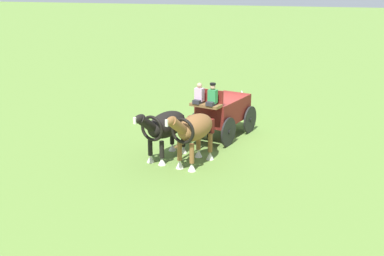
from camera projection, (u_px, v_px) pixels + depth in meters
name	position (u px, v px, depth m)	size (l,w,h in m)	color
ground_plane	(223.00, 136.00, 21.62)	(220.00, 220.00, 0.00)	olive
show_wagon	(222.00, 111.00, 21.12)	(5.75, 2.46, 2.78)	maroon
draft_horse_near	(193.00, 130.00, 17.85)	(3.00, 1.41, 2.30)	brown
draft_horse_off	(165.00, 126.00, 18.51)	(3.18, 1.47, 2.20)	black
sponsor_banner	(244.00, 108.00, 24.10)	(3.20, 0.06, 1.10)	silver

